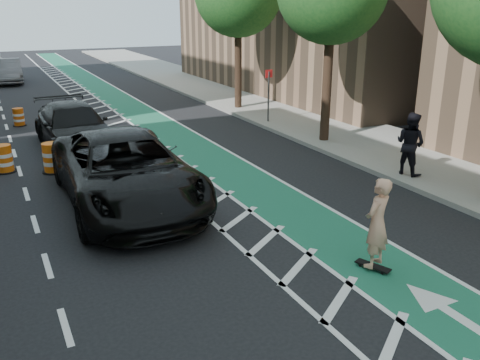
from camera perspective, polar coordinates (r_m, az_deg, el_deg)
ground at (r=10.19m, az=-0.65°, el=-11.52°), size 120.00×120.00×0.00m
bike_lane at (r=19.84m, az=-5.57°, el=3.81°), size 2.00×90.00×0.01m
buffer_strip at (r=19.38m, az=-9.71°, el=3.25°), size 1.40×90.00×0.01m
sidewalk_right at (r=22.90m, az=9.82°, el=5.85°), size 5.00×90.00×0.15m
curb_right at (r=21.56m, az=4.53°, el=5.27°), size 0.12×90.00×0.16m
sign_post at (r=23.27m, az=3.22°, el=9.52°), size 0.35×0.08×2.47m
skateboard at (r=10.98m, az=14.70°, el=-9.32°), size 0.47×0.77×0.10m
skateboarder at (r=10.57m, az=15.13°, el=-4.69°), size 0.81×0.68×1.90m
suv_near at (r=14.03m, az=-12.72°, el=1.04°), size 3.33×6.98×1.92m
suv_far at (r=20.35m, az=-18.15°, el=5.72°), size 2.55×5.80×1.66m
car_grey at (r=39.91m, az=-24.63°, el=11.06°), size 1.84×5.01×1.64m
pedestrian at (r=16.60m, az=18.56°, el=3.89°), size 0.93×1.09×1.96m
barrel_a at (r=17.62m, az=-20.34°, el=2.27°), size 0.72×0.72×0.98m
barrel_b at (r=18.24m, az=-24.96°, el=2.11°), size 0.67×0.67×0.91m
barrel_c at (r=25.20m, az=-23.59°, el=6.45°), size 0.59×0.59×0.80m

